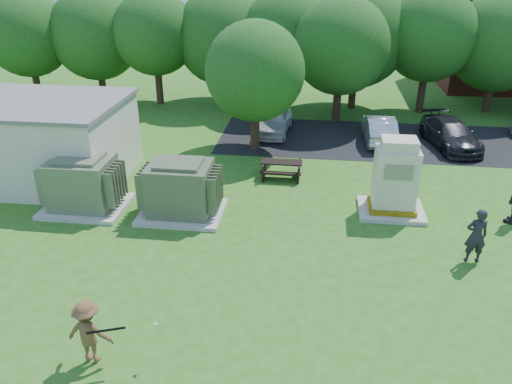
# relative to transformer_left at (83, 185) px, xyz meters

# --- Properties ---
(ground) EXTENTS (120.00, 120.00, 0.00)m
(ground) POSITION_rel_transformer_left_xyz_m (6.50, -4.50, -0.97)
(ground) COLOR #2D6619
(ground) RESTS_ON ground
(service_building) EXTENTS (10.00, 5.00, 3.20)m
(service_building) POSITION_rel_transformer_left_xyz_m (-4.50, 2.50, 0.63)
(service_building) COLOR beige
(service_building) RESTS_ON ground
(parking_strip) EXTENTS (20.00, 6.00, 0.01)m
(parking_strip) POSITION_rel_transformer_left_xyz_m (13.50, 9.00, -0.96)
(parking_strip) COLOR #232326
(parking_strip) RESTS_ON ground
(transformer_left) EXTENTS (3.00, 2.40, 2.07)m
(transformer_left) POSITION_rel_transformer_left_xyz_m (0.00, 0.00, 0.00)
(transformer_left) COLOR beige
(transformer_left) RESTS_ON ground
(transformer_right) EXTENTS (3.00, 2.40, 2.07)m
(transformer_right) POSITION_rel_transformer_left_xyz_m (3.70, 0.00, 0.00)
(transformer_right) COLOR beige
(transformer_right) RESTS_ON ground
(generator_cabinet) EXTENTS (2.36, 1.93, 2.87)m
(generator_cabinet) POSITION_rel_transformer_left_xyz_m (11.33, 1.10, 0.29)
(generator_cabinet) COLOR beige
(generator_cabinet) RESTS_ON ground
(picnic_table) EXTENTS (1.71, 1.28, 0.73)m
(picnic_table) POSITION_rel_transformer_left_xyz_m (7.06, 3.75, -0.51)
(picnic_table) COLOR black
(picnic_table) RESTS_ON ground
(batter) EXTENTS (1.09, 0.65, 1.67)m
(batter) POSITION_rel_transformer_left_xyz_m (3.49, -7.38, -0.13)
(batter) COLOR brown
(batter) RESTS_ON ground
(person_by_generator) EXTENTS (0.69, 0.48, 1.82)m
(person_by_generator) POSITION_rel_transformer_left_xyz_m (13.45, -1.89, -0.06)
(person_by_generator) COLOR black
(person_by_generator) RESTS_ON ground
(car_white) EXTENTS (1.84, 4.09, 1.36)m
(car_white) POSITION_rel_transformer_left_xyz_m (6.19, 9.51, -0.29)
(car_white) COLOR silver
(car_white) RESTS_ON ground
(car_silver_a) EXTENTS (1.53, 4.04, 1.32)m
(car_silver_a) POSITION_rel_transformer_left_xyz_m (11.59, 8.93, -0.31)
(car_silver_a) COLOR silver
(car_silver_a) RESTS_ON ground
(car_dark) EXTENTS (2.71, 4.79, 1.31)m
(car_dark) POSITION_rel_transformer_left_xyz_m (14.98, 8.54, -0.32)
(car_dark) COLOR black
(car_dark) RESTS_ON ground
(batting_equipment) EXTENTS (1.61, 0.58, 0.11)m
(batting_equipment) POSITION_rel_transformer_left_xyz_m (4.09, -7.47, 0.12)
(batting_equipment) COLOR black
(batting_equipment) RESTS_ON ground
(tree_row) EXTENTS (41.30, 13.30, 7.30)m
(tree_row) POSITION_rel_transformer_left_xyz_m (8.25, 14.00, 3.18)
(tree_row) COLOR #47301E
(tree_row) RESTS_ON ground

